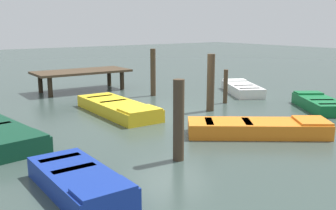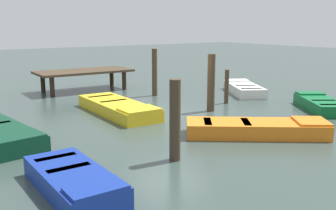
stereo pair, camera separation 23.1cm
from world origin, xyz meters
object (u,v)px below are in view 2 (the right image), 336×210
at_px(rowboat_orange, 257,128).
at_px(dock_segment, 84,73).
at_px(mooring_piling_far_left, 211,83).
at_px(rowboat_blue, 73,180).
at_px(mooring_piling_far_right, 155,72).
at_px(rowboat_green, 320,104).
at_px(mooring_piling_near_left, 175,120).
at_px(mooring_piling_center, 227,87).
at_px(rowboat_yellow, 118,107).
at_px(rowboat_white, 244,89).

bearing_deg(rowboat_orange, dock_segment, 132.77).
bearing_deg(mooring_piling_far_left, dock_segment, 106.41).
relative_size(rowboat_blue, mooring_piling_far_right, 1.30).
distance_m(dock_segment, rowboat_blue, 11.28).
height_order(mooring_piling_far_left, mooring_piling_far_right, mooring_piling_far_left).
bearing_deg(rowboat_green, mooring_piling_near_left, 133.85).
bearing_deg(mooring_piling_center, rowboat_yellow, 168.74).
height_order(dock_segment, rowboat_white, dock_segment).
distance_m(mooring_piling_near_left, mooring_piling_center, 6.78).
bearing_deg(dock_segment, mooring_piling_far_left, -72.26).
relative_size(rowboat_blue, mooring_piling_far_left, 1.30).
height_order(dock_segment, mooring_piling_near_left, mooring_piling_near_left).
xyz_separation_m(dock_segment, rowboat_yellow, (-0.94, -5.09, -0.62)).
height_order(rowboat_blue, rowboat_yellow, same).
bearing_deg(rowboat_blue, rowboat_green, 98.87).
bearing_deg(rowboat_orange, mooring_piling_far_right, 118.58).
distance_m(mooring_piling_far_left, mooring_piling_center, 1.60).
distance_m(rowboat_green, mooring_piling_near_left, 7.51).
height_order(rowboat_white, mooring_piling_center, mooring_piling_center).
height_order(rowboat_yellow, mooring_piling_center, mooring_piling_center).
relative_size(rowboat_green, rowboat_yellow, 0.71).
relative_size(mooring_piling_far_left, mooring_piling_center, 1.53).
distance_m(rowboat_orange, mooring_piling_center, 4.50).
bearing_deg(mooring_piling_near_left, rowboat_blue, -173.33).
bearing_deg(rowboat_orange, rowboat_white, 84.41).
bearing_deg(rowboat_white, mooring_piling_far_right, 92.33).
bearing_deg(rowboat_green, mooring_piling_center, 69.06).
height_order(rowboat_yellow, mooring_piling_far_right, mooring_piling_far_right).
xyz_separation_m(mooring_piling_far_left, mooring_piling_far_right, (0.02, 3.67, -0.00)).
bearing_deg(mooring_piling_far_right, rowboat_green, -60.18).
xyz_separation_m(rowboat_yellow, mooring_piling_near_left, (-1.13, -4.91, 0.71)).
bearing_deg(mooring_piling_far_left, mooring_piling_near_left, -140.03).
bearing_deg(rowboat_yellow, mooring_piling_center, 80.28).
distance_m(dock_segment, rowboat_green, 10.26).
bearing_deg(mooring_piling_far_right, rowboat_white, -27.14).
xyz_separation_m(dock_segment, rowboat_green, (5.31, -8.76, -0.62)).
height_order(rowboat_orange, mooring_piling_far_left, mooring_piling_far_left).
xyz_separation_m(rowboat_blue, mooring_piling_center, (7.94, 4.34, 0.44)).
xyz_separation_m(rowboat_green, rowboat_blue, (-9.89, -1.52, 0.00)).
height_order(dock_segment, rowboat_green, dock_segment).
relative_size(rowboat_blue, mooring_piling_center, 1.99).
bearing_deg(mooring_piling_center, rowboat_green, -55.32).
xyz_separation_m(rowboat_yellow, mooring_piling_far_left, (2.89, -1.53, 0.79)).
height_order(rowboat_orange, mooring_piling_center, mooring_piling_center).
relative_size(dock_segment, mooring_piling_far_right, 2.14).
distance_m(rowboat_blue, mooring_piling_near_left, 2.63).
distance_m(dock_segment, rowboat_yellow, 5.21).
bearing_deg(rowboat_blue, mooring_piling_center, 118.79).
height_order(dock_segment, rowboat_blue, dock_segment).
relative_size(rowboat_green, rowboat_white, 0.90).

